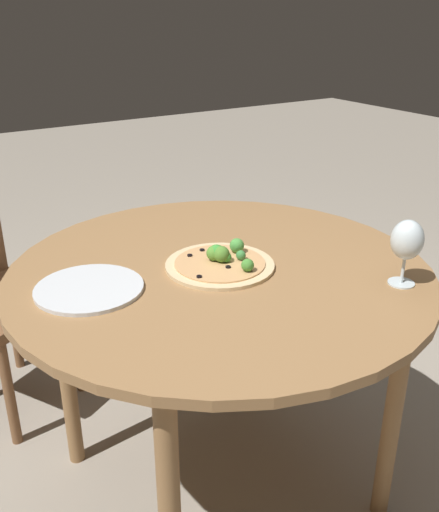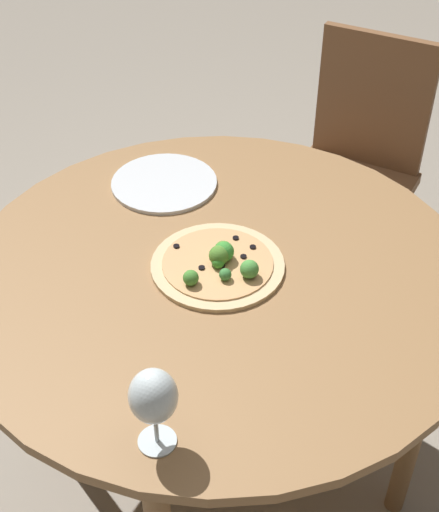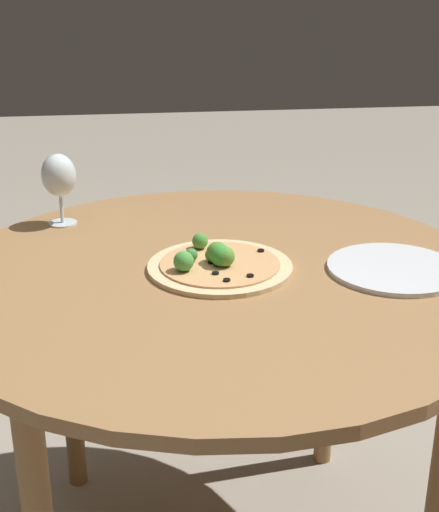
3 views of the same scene
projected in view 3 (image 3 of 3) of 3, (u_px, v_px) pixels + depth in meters
name	position (u px, v px, depth m)	size (l,w,h in m)	color
dining_table	(220.00, 307.00, 1.46)	(1.13, 1.13, 0.77)	olive
pizza	(217.00, 264.00, 1.42)	(0.29, 0.29, 0.06)	#DBBC89
wine_glass	(59.00, 177.00, 1.65)	(0.08, 0.08, 0.17)	silver
plate_near	(394.00, 268.00, 1.42)	(0.27, 0.27, 0.01)	silver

